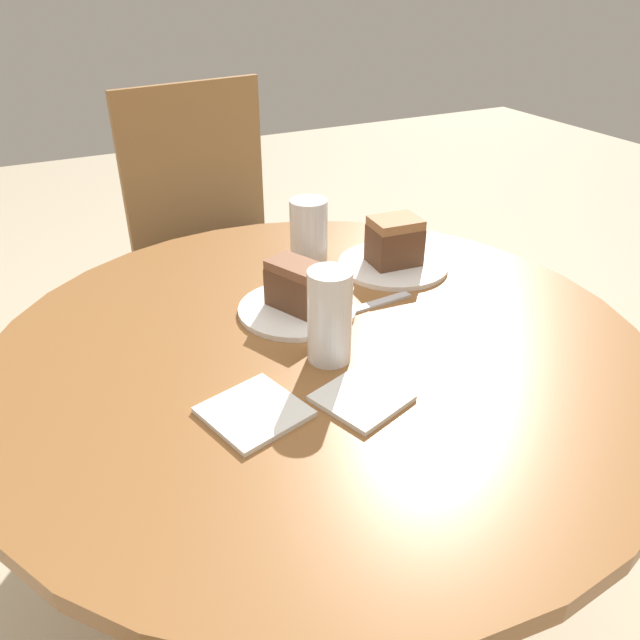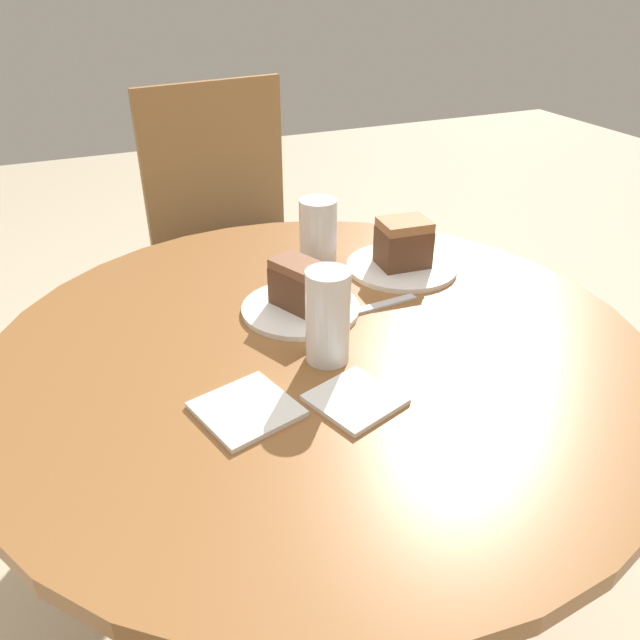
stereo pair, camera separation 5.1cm
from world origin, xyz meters
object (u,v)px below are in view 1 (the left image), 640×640
plate_near (297,309)px  glass_water (330,322)px  cake_slice_far (395,241)px  plate_far (393,265)px  glass_lemonade (309,234)px  chair (220,246)px  cake_slice_near (297,285)px

plate_near → glass_water: bearing=-96.4°
cake_slice_far → glass_water: size_ratio=0.68×
plate_far → glass_water: 0.37m
plate_far → glass_lemonade: glass_lemonade is taller
chair → cake_slice_far: (0.14, -0.72, 0.26)m
plate_near → cake_slice_far: bearing=17.7°
cake_slice_far → glass_lemonade: (-0.14, 0.11, -0.00)m
glass_water → plate_near: bearing=83.6°
cake_slice_near → cake_slice_far: bearing=17.7°
plate_far → glass_water: bearing=-138.6°
plate_near → glass_lemonade: bearing=58.8°
plate_near → chair: bearing=82.2°
glass_lemonade → glass_water: size_ratio=0.84×
cake_slice_near → glass_lemonade: 0.23m
cake_slice_far → glass_water: bearing=-138.6°
chair → cake_slice_near: chair is taller
glass_lemonade → glass_water: bearing=-111.0°
glass_lemonade → glass_water: glass_water is taller
cake_slice_near → plate_near: bearing=180.0°
plate_far → cake_slice_far: 0.05m
chair → cake_slice_near: bearing=-106.8°
cake_slice_near → glass_lemonade: bearing=58.8°
plate_far → cake_slice_far: bearing=26.6°
glass_lemonade → plate_near: bearing=-121.2°
plate_near → cake_slice_far: size_ratio=2.05×
glass_water → plate_far: bearing=41.4°
chair → cake_slice_far: size_ratio=9.26×
plate_near → cake_slice_far: 0.27m
cake_slice_near → plate_far: bearing=17.7°
plate_near → glass_lemonade: (0.12, 0.19, 0.05)m
plate_near → cake_slice_near: bearing=0.0°
cake_slice_near → glass_water: size_ratio=0.79×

